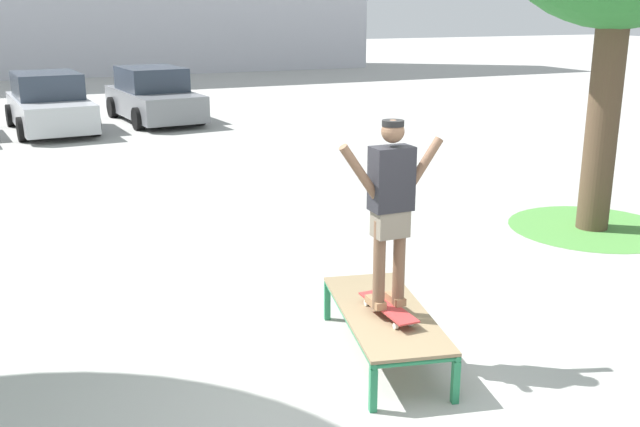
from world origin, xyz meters
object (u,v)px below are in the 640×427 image
skateboard (388,308)px  skater (391,202)px  car_grey (153,96)px  car_silver (49,104)px  skate_box (384,315)px

skateboard → skater: 0.99m
car_grey → car_silver: bearing=-167.2°
skater → car_grey: (0.91, 15.50, -0.84)m
skateboard → skater: size_ratio=0.47×
skateboard → skater: bearing=90.0°
car_silver → car_grey: 2.88m
skateboard → car_silver: size_ratio=0.19×
car_silver → car_grey: (2.81, 0.64, 0.00)m
car_silver → car_grey: same height
skater → car_grey: 15.55m
skateboard → car_grey: car_grey is taller
skate_box → car_grey: (0.88, 15.40, 0.28)m
skate_box → skateboard: 0.16m
skateboard → car_silver: 14.99m
skate_box → car_silver: size_ratio=0.47×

